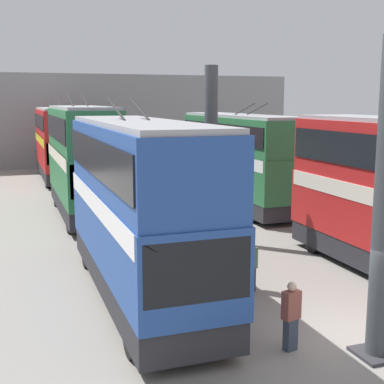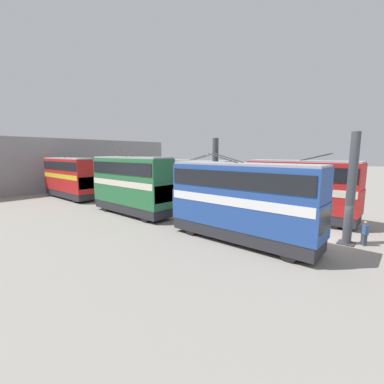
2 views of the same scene
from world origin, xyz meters
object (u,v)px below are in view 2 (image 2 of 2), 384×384
(bus_right_mid, at_px, (131,182))
(person_aisle_foreground, at_px, (365,233))
(bus_right_far, at_px, (70,176))
(person_aisle_midway, at_px, (270,221))
(person_by_right_row, at_px, (325,234))
(bus_left_far, at_px, (190,178))
(bus_right_near, at_px, (241,198))
(bus_left_near, at_px, (300,187))
(oil_drum, at_px, (224,221))

(bus_right_mid, bearing_deg, person_aisle_foreground, -165.87)
(bus_right_far, distance_m, person_aisle_midway, 25.80)
(person_by_right_row, distance_m, person_aisle_foreground, 2.72)
(bus_left_far, relative_size, person_aisle_midway, 7.07)
(bus_right_far, bearing_deg, bus_right_mid, 180.00)
(bus_left_far, height_order, bus_right_near, bus_right_near)
(bus_left_near, relative_size, oil_drum, 10.64)
(person_by_right_row, xyz_separation_m, person_aisle_foreground, (-1.77, -2.07, -0.05))
(person_by_right_row, xyz_separation_m, oil_drum, (7.27, 0.16, -0.43))
(bus_left_far, relative_size, bus_right_far, 1.15)
(bus_left_near, xyz_separation_m, bus_left_far, (12.62, -0.00, -0.09))
(bus_left_near, relative_size, person_aisle_midway, 5.80)
(bus_left_near, relative_size, bus_right_near, 0.93)
(bus_right_far, bearing_deg, oil_drum, -174.06)
(bus_right_mid, distance_m, bus_right_far, 13.16)
(bus_right_near, xyz_separation_m, person_aisle_midway, (-0.56, -3.28, -2.09))
(person_by_right_row, bearing_deg, bus_right_mid, 173.41)
(person_by_right_row, bearing_deg, bus_right_near, -166.25)
(bus_left_far, xyz_separation_m, bus_right_mid, (-0.01, 8.36, 0.27))
(bus_left_far, bearing_deg, bus_right_mid, 90.08)
(person_aisle_midway, bearing_deg, oil_drum, -81.99)
(bus_right_mid, distance_m, person_aisle_foreground, 18.70)
(bus_right_near, bearing_deg, bus_left_far, -35.32)
(bus_right_near, xyz_separation_m, person_aisle_foreground, (-6.21, -4.53, -2.11))
(oil_drum, bearing_deg, person_by_right_row, -178.75)
(bus_left_near, bearing_deg, person_aisle_foreground, 144.62)
(bus_left_near, distance_m, bus_left_far, 12.62)
(bus_right_far, bearing_deg, bus_left_far, -147.54)
(bus_left_far, height_order, oil_drum, bus_left_far)
(bus_left_near, distance_m, person_by_right_row, 7.22)
(bus_left_near, relative_size, bus_right_mid, 0.99)
(bus_left_near, height_order, oil_drum, bus_left_near)
(person_aisle_foreground, bearing_deg, bus_right_far, 145.31)
(bus_right_far, distance_m, oil_drum, 22.38)
(bus_right_near, distance_m, bus_right_mid, 11.79)
(bus_right_far, relative_size, oil_drum, 11.27)
(person_aisle_midway, xyz_separation_m, person_aisle_foreground, (-5.65, -1.25, -0.01))
(bus_left_far, xyz_separation_m, oil_drum, (-8.98, 6.06, -2.39))
(bus_right_near, relative_size, person_by_right_row, 6.06)
(bus_right_near, bearing_deg, person_by_right_row, -151.04)
(bus_left_far, distance_m, person_aisle_foreground, 18.52)
(person_aisle_foreground, relative_size, oil_drum, 1.81)
(bus_right_mid, bearing_deg, person_by_right_row, -171.38)
(bus_right_mid, relative_size, person_aisle_midway, 5.86)
(person_aisle_foreground, xyz_separation_m, oil_drum, (9.04, 2.23, -0.39))
(bus_left_far, relative_size, person_by_right_row, 6.84)
(oil_drum, bearing_deg, person_aisle_midway, -163.85)
(bus_left_far, distance_m, oil_drum, 11.09)
(oil_drum, bearing_deg, bus_left_far, -34.02)
(bus_right_mid, height_order, person_by_right_row, bus_right_mid)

